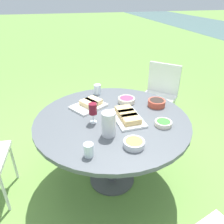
{
  "coord_description": "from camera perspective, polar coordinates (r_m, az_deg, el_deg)",
  "views": [
    {
      "loc": [
        1.62,
        -0.41,
        1.73
      ],
      "look_at": [
        0.0,
        0.0,
        0.8
      ],
      "focal_mm": 35.0,
      "sensor_mm": 36.0,
      "label": 1
    }
  ],
  "objects": [
    {
      "name": "platter_charcuterie",
      "position": [
        2.13,
        -5.84,
        2.05
      ],
      "size": [
        0.36,
        0.39,
        0.06
      ],
      "color": "white",
      "rests_on": "dining_table"
    },
    {
      "name": "bowl_olives",
      "position": [
        2.17,
        11.57,
        2.42
      ],
      "size": [
        0.17,
        0.17,
        0.06
      ],
      "color": "#B74733",
      "rests_on": "dining_table"
    },
    {
      "name": "cup_water_far",
      "position": [
        2.38,
        -3.84,
        5.92
      ],
      "size": [
        0.08,
        0.08,
        0.11
      ],
      "color": "silver",
      "rests_on": "dining_table"
    },
    {
      "name": "bowl_fries",
      "position": [
        1.6,
        5.77,
        -8.13
      ],
      "size": [
        0.16,
        0.16,
        0.05
      ],
      "color": "silver",
      "rests_on": "dining_table"
    },
    {
      "name": "dining_table",
      "position": [
        1.99,
        0.0,
        -3.81
      ],
      "size": [
        1.37,
        1.37,
        0.74
      ],
      "color": "#4C4C51",
      "rests_on": "ground_plane"
    },
    {
      "name": "water_pitcher",
      "position": [
        1.66,
        -0.86,
        -3.17
      ],
      "size": [
        0.12,
        0.11,
        0.2
      ],
      "color": "silver",
      "rests_on": "dining_table"
    },
    {
      "name": "bowl_dip_red",
      "position": [
        2.2,
        3.81,
        3.16
      ],
      "size": [
        0.17,
        0.17,
        0.05
      ],
      "color": "beige",
      "rests_on": "dining_table"
    },
    {
      "name": "handbag",
      "position": [
        3.37,
        0.3,
        0.67
      ],
      "size": [
        0.3,
        0.14,
        0.37
      ],
      "color": "maroon",
      "rests_on": "ground_plane"
    },
    {
      "name": "platter_bread_main",
      "position": [
        1.91,
        4.08,
        -1.06
      ],
      "size": [
        0.38,
        0.24,
        0.07
      ],
      "color": "white",
      "rests_on": "dining_table"
    },
    {
      "name": "cup_water_near",
      "position": [
        1.5,
        -6.11,
        -9.83
      ],
      "size": [
        0.07,
        0.07,
        0.1
      ],
      "color": "silver",
      "rests_on": "dining_table"
    },
    {
      "name": "chair_near_left",
      "position": [
        3.07,
        12.36,
        5.21
      ],
      "size": [
        0.61,
        0.61,
        0.89
      ],
      "color": "silver",
      "rests_on": "ground_plane"
    },
    {
      "name": "wine_glass",
      "position": [
        1.82,
        -5.04,
        0.66
      ],
      "size": [
        0.07,
        0.07,
        0.18
      ],
      "color": "silver",
      "rests_on": "dining_table"
    },
    {
      "name": "ground_plane",
      "position": [
        2.4,
        0.0,
        -16.98
      ],
      "size": [
        40.0,
        40.0,
        0.0
      ],
      "primitive_type": "plane",
      "color": "#668E42"
    },
    {
      "name": "bowl_salad",
      "position": [
        1.87,
        13.27,
        -2.83
      ],
      "size": [
        0.14,
        0.14,
        0.04
      ],
      "color": "beige",
      "rests_on": "dining_table"
    }
  ]
}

